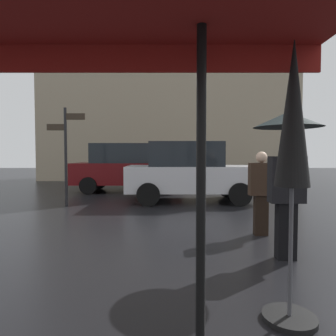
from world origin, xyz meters
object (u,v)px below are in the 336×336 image
pedestrian_with_umbrella (286,147)px  pedestrian_with_bag (261,188)px  folded_patio_umbrella_near (291,132)px  street_signpost (64,146)px  parked_car_right (188,171)px  parked_car_left (126,167)px

pedestrian_with_umbrella → pedestrian_with_bag: bearing=165.0°
folded_patio_umbrella_near → street_signpost: street_signpost is taller
pedestrian_with_bag → parked_car_right: (-1.03, 3.97, 0.08)m
pedestrian_with_bag → folded_patio_umbrella_near: bearing=-99.9°
parked_car_left → street_signpost: 3.72m
parked_car_left → folded_patio_umbrella_near: bearing=99.6°
folded_patio_umbrella_near → pedestrian_with_umbrella: 1.67m
pedestrian_with_umbrella → pedestrian_with_bag: pedestrian_with_umbrella is taller
pedestrian_with_bag → parked_car_left: size_ratio=0.36×
folded_patio_umbrella_near → parked_car_left: bearing=106.2°
pedestrian_with_umbrella → street_signpost: (-4.55, 4.32, 0.13)m
pedestrian_with_umbrella → parked_car_left: pedestrian_with_umbrella is taller
folded_patio_umbrella_near → pedestrian_with_umbrella: bearing=69.7°
folded_patio_umbrella_near → parked_car_right: (-0.39, 6.79, -0.71)m
pedestrian_with_bag → parked_car_right: size_ratio=0.38×
parked_car_left → parked_car_right: parked_car_left is taller
pedestrian_with_umbrella → folded_patio_umbrella_near: bearing=-32.7°
street_signpost → pedestrian_with_bag: bearing=-33.6°
parked_car_left → street_signpost: size_ratio=1.54×
pedestrian_with_bag → street_signpost: size_ratio=0.55×
street_signpost → pedestrian_with_umbrella: bearing=-43.5°
pedestrian_with_umbrella → parked_car_left: 8.43m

